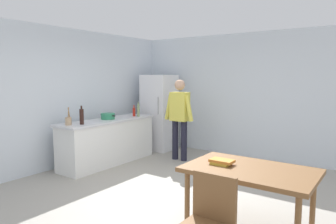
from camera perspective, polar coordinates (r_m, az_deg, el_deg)
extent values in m
plane|color=#9E998E|center=(4.77, -0.68, -15.20)|extent=(14.00, 14.00, 0.00)
cube|color=silver|center=(7.09, 13.76, 2.97)|extent=(6.40, 0.12, 2.70)
cube|color=silver|center=(6.46, -18.60, 2.48)|extent=(0.12, 5.60, 2.70)
cube|color=white|center=(6.50, -10.87, -5.46)|extent=(0.60, 2.12, 0.86)
cube|color=silver|center=(6.43, -10.95, -1.53)|extent=(0.64, 2.20, 0.04)
cube|color=white|center=(7.54, -1.60, -0.08)|extent=(0.70, 0.64, 1.80)
cylinder|color=#B2B2B7|center=(7.12, -1.84, 1.15)|extent=(0.02, 0.02, 0.40)
cylinder|color=#1E1E2D|center=(6.69, 1.33, -5.08)|extent=(0.13, 0.13, 0.84)
cylinder|color=#1E1E2D|center=(6.58, 2.92, -5.30)|extent=(0.13, 0.13, 0.84)
cube|color=#D8CC4C|center=(6.53, 2.14, 1.01)|extent=(0.38, 0.22, 0.60)
sphere|color=tan|center=(6.50, 2.16, 4.96)|extent=(0.22, 0.22, 0.22)
cylinder|color=#D8CC4C|center=(6.64, 0.15, 0.93)|extent=(0.20, 0.09, 0.55)
cylinder|color=#D8CC4C|center=(6.36, 3.83, 0.67)|extent=(0.20, 0.09, 0.55)
cube|color=brown|center=(3.65, 14.71, -10.28)|extent=(1.40, 0.90, 0.05)
cylinder|color=brown|center=(3.73, 3.52, -15.83)|extent=(0.06, 0.06, 0.70)
cylinder|color=brown|center=(4.30, 8.59, -12.79)|extent=(0.06, 0.06, 0.70)
cylinder|color=brown|center=(3.95, 24.90, -15.15)|extent=(0.06, 0.06, 0.70)
cube|color=brown|center=(2.91, 8.45, -15.05)|extent=(0.42, 0.04, 0.42)
cylinder|color=#2D845B|center=(6.47, -10.91, -0.76)|extent=(0.28, 0.28, 0.12)
cube|color=black|center=(6.59, -11.93, -0.48)|extent=(0.06, 0.03, 0.02)
cube|color=black|center=(6.35, -9.85, -0.70)|extent=(0.06, 0.03, 0.02)
cylinder|color=tan|center=(5.85, -17.71, -1.62)|extent=(0.11, 0.11, 0.14)
cylinder|color=olive|center=(5.82, -17.60, -0.26)|extent=(0.02, 0.05, 0.22)
cylinder|color=olive|center=(5.81, -17.71, -0.27)|extent=(0.02, 0.04, 0.22)
cylinder|color=#B22319|center=(6.87, -6.22, 0.00)|extent=(0.06, 0.06, 0.18)
cylinder|color=#B22319|center=(6.86, -6.23, 0.99)|extent=(0.02, 0.02, 0.06)
cylinder|color=black|center=(5.86, -15.47, -0.84)|extent=(0.08, 0.08, 0.28)
cylinder|color=black|center=(5.85, -15.52, 0.82)|extent=(0.03, 0.03, 0.06)
cylinder|color=gray|center=(6.79, -5.44, 0.27)|extent=(0.06, 0.06, 0.26)
cylinder|color=gray|center=(6.78, -5.45, 1.61)|extent=(0.02, 0.02, 0.06)
cube|color=gold|center=(3.72, 9.61, -9.21)|extent=(0.21, 0.16, 0.03)
cube|color=orange|center=(3.72, 9.80, -8.75)|extent=(0.27, 0.17, 0.03)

